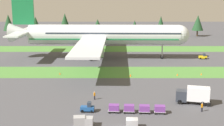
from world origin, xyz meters
TOP-DOWN VIEW (x-y plane):
  - grass_strip_near at (0.00, 40.28)m, footprint 320.00×13.40m
  - grass_strip_far at (0.00, 79.08)m, footprint 320.00×13.40m
  - airliner at (-6.61, 59.72)m, footprint 60.98×75.07m
  - baggage_tug at (-6.89, 8.57)m, footprint 2.68×1.46m
  - cargo_dolly_lead at (-1.88, 8.26)m, footprint 2.29×1.63m
  - cargo_dolly_second at (1.02, 8.08)m, footprint 2.29×1.63m
  - cargo_dolly_third at (3.91, 7.89)m, footprint 2.29×1.63m
  - cargo_dolly_fourth at (6.80, 7.71)m, footprint 2.29×1.63m
  - catering_truck at (14.49, 13.21)m, footprint 7.31×3.94m
  - pushback_tractor at (28.87, 58.82)m, footprint 2.63×1.37m
  - ground_crew_marshaller at (-5.97, 15.92)m, footprint 0.36×0.54m
  - ground_crew_loader at (15.04, 8.71)m, footprint 0.44×0.41m
  - uld_container_0 at (-6.50, 1.72)m, footprint 2.05×1.67m
  - uld_container_1 at (-7.81, 1.63)m, footprint 2.16×1.80m
  - uld_container_2 at (1.13, 0.84)m, footprint 2.09×1.72m
  - taxiway_marker_0 at (22.50, 36.99)m, footprint 0.44×0.44m
  - taxiway_marker_1 at (2.79, 35.36)m, footprint 0.44×0.44m
  - taxiway_marker_2 at (15.74, 36.35)m, footprint 0.44×0.44m
  - taxiway_marker_3 at (-16.75, 37.55)m, footprint 0.44×0.44m
  - distant_tree_line at (-9.72, 114.81)m, footprint 146.86×11.25m

SIDE VIEW (x-z plane):
  - grass_strip_near at x=0.00m, z-range 0.00..0.01m
  - grass_strip_far at x=0.00m, z-range 0.00..0.01m
  - taxiway_marker_0 at x=22.50m, z-range 0.00..0.54m
  - taxiway_marker_3 at x=-16.75m, z-range 0.00..0.56m
  - taxiway_marker_2 at x=15.74m, z-range 0.00..0.58m
  - taxiway_marker_1 at x=2.79m, z-range 0.00..0.68m
  - uld_container_0 at x=-6.50m, z-range 0.00..1.60m
  - baggage_tug at x=-6.89m, z-range -0.17..1.80m
  - pushback_tractor at x=28.87m, z-range -0.17..1.80m
  - uld_container_2 at x=1.13m, z-range 0.00..1.69m
  - uld_container_1 at x=-7.81m, z-range 0.00..1.77m
  - cargo_dolly_lead at x=-1.88m, z-range 0.14..1.69m
  - cargo_dolly_second at x=1.02m, z-range 0.14..1.69m
  - cargo_dolly_third at x=3.91m, z-range 0.14..1.69m
  - cargo_dolly_fourth at x=6.80m, z-range 0.14..1.69m
  - ground_crew_marshaller at x=-5.97m, z-range 0.08..1.82m
  - ground_crew_loader at x=15.04m, z-range 0.08..1.82m
  - catering_truck at x=14.49m, z-range 0.16..3.74m
  - distant_tree_line at x=-9.72m, z-range 0.94..13.05m
  - airliner at x=-6.61m, z-range -3.27..19.87m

